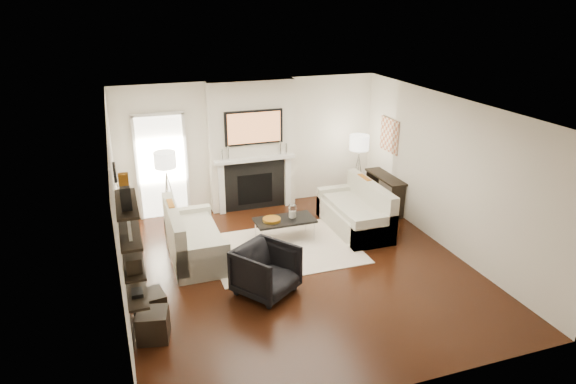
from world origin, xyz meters
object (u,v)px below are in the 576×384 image
object	(u,v)px
armchair	(266,268)
lamp_left_shade	(165,160)
coffee_table	(285,220)
lamp_right_shade	(359,143)
ottoman_near	(150,306)
loveseat_right_base	(354,219)
loveseat_left_base	(196,246)

from	to	relation	value
armchair	lamp_left_shade	world-z (taller)	lamp_left_shade
coffee_table	lamp_right_shade	world-z (taller)	lamp_right_shade
lamp_right_shade	armchair	bearing A→B (deg)	-137.06
lamp_right_shade	ottoman_near	distance (m)	5.42
armchair	lamp_left_shade	xyz separation A→B (m)	(-1.11, 2.68, 1.03)
coffee_table	ottoman_near	xyz separation A→B (m)	(-2.58, -1.75, -0.20)
lamp_left_shade	ottoman_near	bearing A→B (deg)	-102.48
loveseat_right_base	armchair	size ratio (longest dim) A/B	2.16
armchair	ottoman_near	bearing A→B (deg)	148.67
lamp_left_shade	ottoman_near	distance (m)	3.13
armchair	lamp_right_shade	size ratio (longest dim) A/B	2.08
lamp_left_shade	lamp_right_shade	distance (m)	3.90
loveseat_right_base	lamp_right_shade	bearing A→B (deg)	61.41
coffee_table	armchair	bearing A→B (deg)	-117.43
coffee_table	lamp_right_shade	xyz separation A→B (m)	(1.94, 0.96, 1.05)
armchair	coffee_table	bearing A→B (deg)	27.27
coffee_table	ottoman_near	distance (m)	3.12
loveseat_left_base	armchair	world-z (taller)	armchair
lamp_left_shade	lamp_right_shade	size ratio (longest dim) A/B	1.00
armchair	lamp_right_shade	xyz separation A→B (m)	(2.79, 2.59, 1.03)
loveseat_right_base	lamp_right_shade	size ratio (longest dim) A/B	4.50
loveseat_left_base	armchair	bearing A→B (deg)	-61.31
loveseat_left_base	loveseat_right_base	world-z (taller)	same
coffee_table	lamp_left_shade	distance (m)	2.46
lamp_left_shade	armchair	bearing A→B (deg)	-67.47
lamp_left_shade	lamp_right_shade	bearing A→B (deg)	-1.27
lamp_right_shade	ottoman_near	xyz separation A→B (m)	(-4.52, -2.71, -1.25)
coffee_table	ottoman_near	size ratio (longest dim) A/B	2.75
loveseat_left_base	coffee_table	bearing A→B (deg)	4.33
loveseat_right_base	coffee_table	xyz separation A→B (m)	(-1.42, -0.01, 0.19)
coffee_table	lamp_right_shade	bearing A→B (deg)	26.37
armchair	lamp_left_shade	bearing A→B (deg)	77.23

